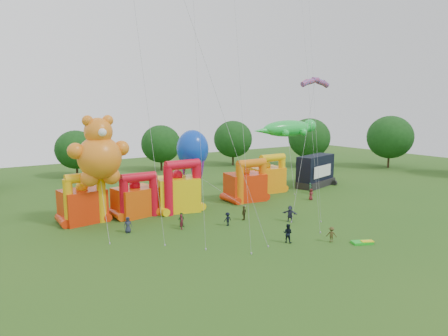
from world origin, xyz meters
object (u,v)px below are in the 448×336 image
spectator_4 (244,213)px  spectator_0 (128,225)px  bouncy_castle_0 (83,203)px  octopus_kite (207,172)px  bouncy_castle_2 (179,191)px  stage_trailer (316,171)px  teddy_bear_kite (101,168)px  gecko_kite (290,150)px

spectator_4 → spectator_0: bearing=-40.9°
bouncy_castle_0 → octopus_kite: (16.18, -1.28, 2.38)m
bouncy_castle_0 → spectator_0: 7.47m
bouncy_castle_2 → octopus_kite: size_ratio=0.65×
bouncy_castle_0 → spectator_4: bouncy_castle_0 is taller
bouncy_castle_0 → spectator_4: 19.06m
bouncy_castle_2 → stage_trailer: size_ratio=0.77×
octopus_kite → stage_trailer: bearing=3.6°
stage_trailer → spectator_4: (-22.40, -9.89, -1.70)m
bouncy_castle_0 → teddy_bear_kite: 5.55m
gecko_kite → octopus_kite: bearing=-173.2°
bouncy_castle_0 → bouncy_castle_2: (11.76, -1.55, 0.29)m
gecko_kite → spectator_0: (-30.31, -7.48, -5.60)m
bouncy_castle_0 → gecko_kite: gecko_kite is taller
octopus_kite → spectator_4: 9.32m
stage_trailer → gecko_kite: bearing=173.2°
spectator_0 → spectator_4: 13.70m
octopus_kite → spectator_0: 14.80m
gecko_kite → octopus_kite: gecko_kite is taller
spectator_0 → bouncy_castle_2: bearing=36.9°
bouncy_castle_0 → spectator_4: size_ratio=3.50×
bouncy_castle_0 → spectator_0: bouncy_castle_0 is taller
gecko_kite → spectator_4: size_ratio=7.65×
teddy_bear_kite → stage_trailer: bearing=4.7°
bouncy_castle_0 → stage_trailer: bouncy_castle_0 is taller
bouncy_castle_0 → stage_trailer: 38.71m
stage_trailer → spectator_0: 36.44m
teddy_bear_kite → gecko_kite: size_ratio=0.96×
bouncy_castle_2 → octopus_kite: (4.43, 0.27, 2.10)m
octopus_kite → gecko_kite: bearing=6.8°
octopus_kite → spectator_0: size_ratio=5.98×
bouncy_castle_2 → stage_trailer: bouncy_castle_2 is taller
gecko_kite → octopus_kite: 17.30m
spectator_0 → spectator_4: (13.35, -3.06, -0.01)m
stage_trailer → octopus_kite: size_ratio=0.85×
bouncy_castle_0 → bouncy_castle_2: size_ratio=0.88×
bouncy_castle_0 → gecko_kite: 33.54m
teddy_bear_kite → spectator_4: (14.89, -6.80, -5.93)m
stage_trailer → spectator_4: bearing=-156.2°
bouncy_castle_0 → teddy_bear_kite: size_ratio=0.48×
octopus_kite → spectator_4: size_ratio=6.05×
stage_trailer → octopus_kite: bearing=-176.4°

